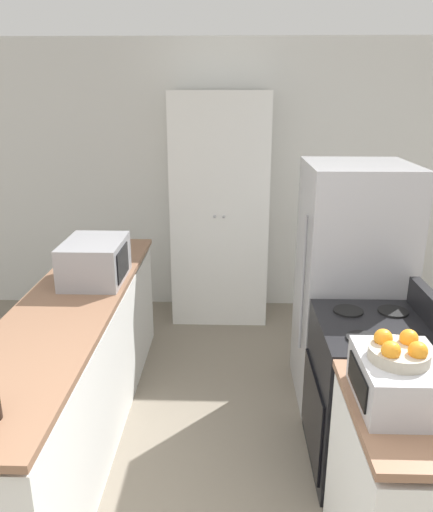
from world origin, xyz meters
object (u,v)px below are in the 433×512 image
(refrigerator, at_px, (350,286))
(microwave, at_px, (95,261))
(stove, at_px, (371,396))
(toaster_oven, at_px, (399,381))
(pantry_cabinet, at_px, (220,210))
(fruit_bowl, at_px, (399,350))

(refrigerator, xyz_separation_m, microwave, (-1.73, -0.12, 0.21))
(stove, relative_size, toaster_oven, 2.64)
(toaster_oven, bearing_deg, pantry_cabinet, 105.67)
(refrigerator, height_order, microwave, refrigerator)
(fruit_bowl, bearing_deg, microwave, 139.23)
(pantry_cabinet, bearing_deg, refrigerator, -55.11)
(fruit_bowl, bearing_deg, pantry_cabinet, 105.37)
(refrigerator, xyz_separation_m, toaster_oven, (-0.15, -1.47, 0.17))
(refrigerator, bearing_deg, toaster_oven, -95.68)
(pantry_cabinet, height_order, fruit_bowl, pantry_cabinet)
(refrigerator, bearing_deg, microwave, -176.15)
(toaster_oven, bearing_deg, microwave, 139.56)
(stove, height_order, toaster_oven, toaster_oven)
(pantry_cabinet, xyz_separation_m, toaster_oven, (0.79, -2.81, -0.06))
(fruit_bowl, bearing_deg, refrigerator, 83.75)
(refrigerator, bearing_deg, stove, -91.32)
(pantry_cabinet, distance_m, microwave, 1.66)
(refrigerator, distance_m, toaster_oven, 1.49)
(stove, bearing_deg, toaster_oven, -100.19)
(pantry_cabinet, height_order, stove, pantry_cabinet)
(stove, bearing_deg, microwave, 159.65)
(microwave, distance_m, fruit_bowl, 2.08)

